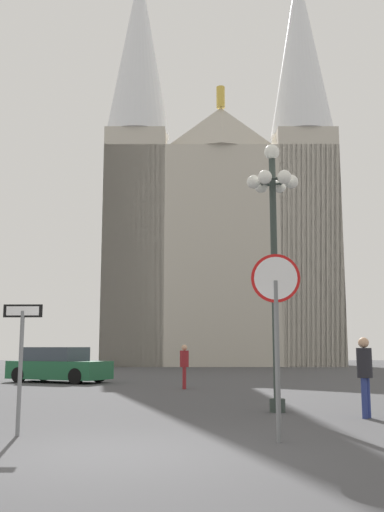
% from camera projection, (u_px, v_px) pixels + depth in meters
% --- Properties ---
extents(ground_plane, '(120.00, 120.00, 0.00)m').
position_uv_depth(ground_plane, '(113.00, 455.00, 7.98)').
color(ground_plane, '#424244').
extents(cathedral, '(19.32, 10.95, 35.66)m').
position_uv_depth(cathedral, '(220.00, 222.00, 49.69)').
color(cathedral, '#BCB5A5').
rests_on(cathedral, ground).
extents(stop_sign, '(0.79, 0.13, 2.96)m').
position_uv_depth(stop_sign, '(276.00, 308.00, 9.33)').
color(stop_sign, slate).
rests_on(stop_sign, ground).
extents(one_way_arrow_sign, '(0.67, 0.07, 2.19)m').
position_uv_depth(one_way_arrow_sign, '(21.00, 351.00, 9.88)').
color(one_way_arrow_sign, slate).
rests_on(one_way_arrow_sign, ground).
extents(street_lamp, '(1.25, 1.12, 6.36)m').
position_uv_depth(street_lamp, '(273.00, 228.00, 13.85)').
color(street_lamp, '#2D3833').
rests_on(street_lamp, ground).
extents(parked_car_near_green, '(4.65, 3.42, 1.47)m').
position_uv_depth(parked_car_near_green, '(58.00, 366.00, 24.58)').
color(parked_car_near_green, '#1E5B38').
rests_on(parked_car_near_green, ground).
extents(pedestrian_walking, '(0.32, 0.32, 1.56)m').
position_uv_depth(pedestrian_walking, '(184.00, 362.00, 20.71)').
color(pedestrian_walking, maroon).
rests_on(pedestrian_walking, ground).
extents(pedestrian_standing, '(0.32, 0.32, 1.67)m').
position_uv_depth(pedestrian_standing, '(365.00, 369.00, 12.21)').
color(pedestrian_standing, navy).
rests_on(pedestrian_standing, ground).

